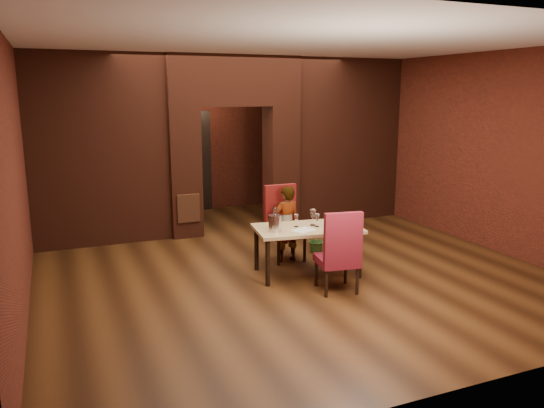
{
  "coord_description": "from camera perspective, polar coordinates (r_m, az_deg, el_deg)",
  "views": [
    {
      "loc": [
        -3.1,
        -7.25,
        2.56
      ],
      "look_at": [
        -0.07,
        0.0,
        0.89
      ],
      "focal_mm": 35.0,
      "sensor_mm": 36.0,
      "label": 1
    }
  ],
  "objects": [
    {
      "name": "rear_door",
      "position": [
        11.61,
        -9.06,
        4.37
      ],
      "size": [
        0.9,
        0.08,
        2.1
      ],
      "primitive_type": "cube",
      "color": "black",
      "rests_on": "ground"
    },
    {
      "name": "potted_plant",
      "position": [
        8.66,
        4.82,
        -3.81
      ],
      "size": [
        0.43,
        0.39,
        0.41
      ],
      "primitive_type": "imported",
      "rotation": [
        0.0,
        0.0,
        0.2
      ],
      "color": "#3B6A2C",
      "rests_on": "ground"
    },
    {
      "name": "wine_glass_b",
      "position": [
        7.57,
        4.41,
        -1.44
      ],
      "size": [
        0.09,
        0.09,
        0.23
      ],
      "primitive_type": null,
      "color": "white",
      "rests_on": "dining_table"
    },
    {
      "name": "chair_far",
      "position": [
        8.15,
        1.49,
        -2.12
      ],
      "size": [
        0.53,
        0.53,
        1.15
      ],
      "primitive_type": "cube",
      "rotation": [
        0.0,
        0.0,
        0.01
      ],
      "color": "maroon",
      "rests_on": "ground"
    },
    {
      "name": "wall_back",
      "position": [
        11.71,
        -7.3,
        7.19
      ],
      "size": [
        7.0,
        0.04,
        3.2
      ],
      "primitive_type": "cube",
      "color": "maroon",
      "rests_on": "ground"
    },
    {
      "name": "tasting_sheet",
      "position": [
        7.32,
        3.43,
        -2.81
      ],
      "size": [
        0.38,
        0.33,
        0.0
      ],
      "primitive_type": "cube",
      "rotation": [
        0.0,
        0.0,
        0.39
      ],
      "color": "silver",
      "rests_on": "dining_table"
    },
    {
      "name": "water_bottle",
      "position": [
        7.44,
        0.34,
        -1.41
      ],
      "size": [
        0.07,
        0.07,
        0.29
      ],
      "primitive_type": "cylinder",
      "color": "white",
      "rests_on": "dining_table"
    },
    {
      "name": "vent_panel",
      "position": [
        9.43,
        -8.96,
        -0.46
      ],
      "size": [
        0.4,
        0.03,
        0.5
      ],
      "primitive_type": "cube",
      "color": "#AA5831",
      "rests_on": "ground"
    },
    {
      "name": "wine_glass_c",
      "position": [
        7.5,
        4.85,
        -1.74
      ],
      "size": [
        0.08,
        0.08,
        0.19
      ],
      "primitive_type": null,
      "color": "white",
      "rests_on": "dining_table"
    },
    {
      "name": "pillar_right",
      "position": [
        10.2,
        0.96,
        4.04
      ],
      "size": [
        0.55,
        0.55,
        2.3
      ],
      "primitive_type": "cube",
      "color": "maroon",
      "rests_on": "ground"
    },
    {
      "name": "ceiling",
      "position": [
        7.91,
        0.5,
        16.64
      ],
      "size": [
        7.0,
        8.0,
        0.04
      ],
      "primitive_type": "cube",
      "color": "silver",
      "rests_on": "ground"
    },
    {
      "name": "person_seated",
      "position": [
        8.08,
        1.55,
        -2.16
      ],
      "size": [
        0.45,
        0.32,
        1.17
      ],
      "primitive_type": "imported",
      "rotation": [
        0.0,
        0.0,
        3.25
      ],
      "color": "white",
      "rests_on": "ground"
    },
    {
      "name": "wine_bucket",
      "position": [
        7.23,
        0.32,
        -2.08
      ],
      "size": [
        0.18,
        0.18,
        0.22
      ],
      "primitive_type": "cylinder",
      "color": "silver",
      "rests_on": "dining_table"
    },
    {
      "name": "wing_wall_left",
      "position": [
        9.33,
        -18.1,
        5.5
      ],
      "size": [
        2.28,
        0.35,
        3.2
      ],
      "primitive_type": "cube",
      "color": "maroon",
      "rests_on": "ground"
    },
    {
      "name": "wall_right",
      "position": [
        9.85,
        19.64,
        5.71
      ],
      "size": [
        0.04,
        8.0,
        3.2
      ],
      "primitive_type": "cube",
      "color": "maroon",
      "rests_on": "ground"
    },
    {
      "name": "lintel",
      "position": [
        9.76,
        -4.25,
        13.08
      ],
      "size": [
        2.45,
        0.55,
        0.9
      ],
      "primitive_type": "cube",
      "color": "maroon",
      "rests_on": "ground"
    },
    {
      "name": "wall_left",
      "position": [
        7.33,
        -25.63,
        3.29
      ],
      "size": [
        0.04,
        8.0,
        3.2
      ],
      "primitive_type": "cube",
      "color": "maroon",
      "rests_on": "ground"
    },
    {
      "name": "wall_front",
      "position": [
        4.59,
        20.49,
        -0.81
      ],
      "size": [
        7.0,
        0.04,
        3.2
      ],
      "primitive_type": "cube",
      "color": "maroon",
      "rests_on": "ground"
    },
    {
      "name": "wing_wall_right",
      "position": [
        10.79,
        7.91,
        6.77
      ],
      "size": [
        2.28,
        0.35,
        3.2
      ],
      "primitive_type": "cube",
      "color": "maroon",
      "rests_on": "ground"
    },
    {
      "name": "rear_door_frame",
      "position": [
        11.57,
        -9.01,
        4.34
      ],
      "size": [
        1.02,
        0.04,
        2.22
      ],
      "primitive_type": "cube",
      "color": "black",
      "rests_on": "ground"
    },
    {
      "name": "pillar_left",
      "position": [
        9.6,
        -9.5,
        3.39
      ],
      "size": [
        0.55,
        0.55,
        2.3
      ],
      "primitive_type": "cube",
      "color": "maroon",
      "rests_on": "ground"
    },
    {
      "name": "dining_table",
      "position": [
        7.58,
        3.8,
        -5.01
      ],
      "size": [
        1.58,
        1.03,
        0.69
      ],
      "primitive_type": "cube",
      "rotation": [
        0.0,
        0.0,
        -0.15
      ],
      "color": "tan",
      "rests_on": "ground"
    },
    {
      "name": "floor",
      "position": [
        8.29,
        0.46,
        -5.99
      ],
      "size": [
        8.0,
        8.0,
        0.0
      ],
      "primitive_type": "plane",
      "color": "#442711",
      "rests_on": "ground"
    },
    {
      "name": "wine_glass_a",
      "position": [
        7.47,
        2.63,
        -1.79
      ],
      "size": [
        0.07,
        0.07,
        0.18
      ],
      "primitive_type": null,
      "color": "white",
      "rests_on": "dining_table"
    },
    {
      "name": "chair_near",
      "position": [
        6.94,
        7.0,
        -4.95
      ],
      "size": [
        0.57,
        0.57,
        1.09
      ],
      "primitive_type": "cube",
      "rotation": [
        0.0,
        0.0,
        2.98
      ],
      "color": "maroon",
      "rests_on": "ground"
    }
  ]
}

